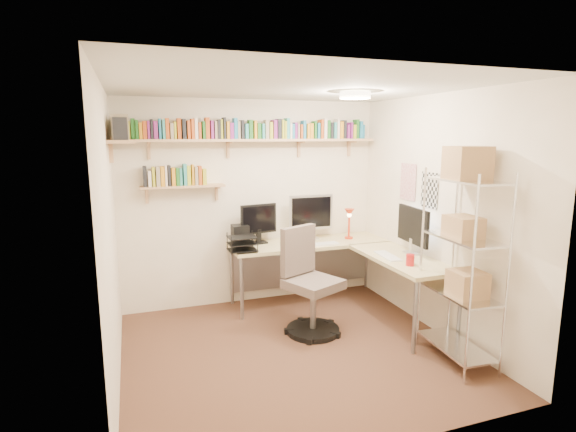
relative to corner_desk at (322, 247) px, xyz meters
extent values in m
plane|color=#4D3021|center=(-0.70, -0.93, -0.77)|extent=(3.20, 3.20, 0.00)
cube|color=beige|center=(-0.70, 0.57, 0.48)|extent=(3.20, 0.04, 2.50)
cube|color=beige|center=(-2.30, -0.93, 0.48)|extent=(0.04, 3.00, 2.50)
cube|color=beige|center=(0.90, -0.93, 0.48)|extent=(0.04, 3.00, 2.50)
cube|color=beige|center=(-0.70, -2.43, 0.48)|extent=(3.20, 0.04, 2.50)
cube|color=silver|center=(-0.70, -0.93, 1.73)|extent=(3.20, 3.00, 0.04)
cube|color=white|center=(0.89, -0.38, 0.78)|extent=(0.01, 0.30, 0.42)
cube|color=silver|center=(0.89, -0.78, 0.73)|extent=(0.01, 0.28, 0.38)
cylinder|color=#FFEAC6|center=(0.00, -0.73, 1.69)|extent=(0.30, 0.30, 0.06)
cube|color=tan|center=(-0.70, 0.45, 1.25)|extent=(3.05, 0.25, 0.03)
cube|color=tan|center=(-2.17, 0.02, 1.25)|extent=(0.25, 1.00, 0.03)
cube|color=tan|center=(-1.55, 0.47, 0.73)|extent=(0.95, 0.20, 0.02)
cube|color=tan|center=(-1.90, 0.51, 1.18)|extent=(0.03, 0.20, 0.20)
cube|color=tan|center=(-1.00, 0.51, 1.18)|extent=(0.03, 0.20, 0.20)
cube|color=tan|center=(-0.10, 0.51, 1.18)|extent=(0.03, 0.20, 0.20)
cube|color=tan|center=(0.60, 0.51, 1.18)|extent=(0.03, 0.20, 0.20)
cube|color=#216322|center=(-2.17, 0.45, 1.39)|extent=(0.02, 0.13, 0.24)
cube|color=gray|center=(-2.14, 0.45, 1.39)|extent=(0.03, 0.13, 0.24)
cube|color=#AFB121|center=(-2.10, 0.45, 1.36)|extent=(0.02, 0.13, 0.19)
cube|color=#216322|center=(-2.05, 0.45, 1.38)|extent=(0.04, 0.12, 0.22)
cube|color=#216322|center=(-2.02, 0.45, 1.37)|extent=(0.03, 0.15, 0.21)
cube|color=orange|center=(-1.98, 0.45, 1.36)|extent=(0.03, 0.13, 0.18)
cube|color=#B54918|center=(-1.94, 0.45, 1.36)|extent=(0.04, 0.14, 0.19)
cube|color=#7E2175|center=(-1.90, 0.45, 1.37)|extent=(0.02, 0.15, 0.20)
cube|color=black|center=(-1.86, 0.45, 1.38)|extent=(0.03, 0.11, 0.21)
cube|color=#7E2175|center=(-1.82, 0.45, 1.37)|extent=(0.04, 0.11, 0.20)
cube|color=teal|center=(-1.78, 0.45, 1.38)|extent=(0.02, 0.12, 0.22)
cube|color=teal|center=(-1.74, 0.45, 1.37)|extent=(0.03, 0.12, 0.21)
cube|color=#B54918|center=(-1.70, 0.45, 1.38)|extent=(0.04, 0.12, 0.23)
cube|color=gray|center=(-1.65, 0.45, 1.36)|extent=(0.04, 0.11, 0.18)
cube|color=#AFB121|center=(-1.61, 0.45, 1.36)|extent=(0.02, 0.11, 0.19)
cube|color=#B54918|center=(-1.57, 0.45, 1.38)|extent=(0.04, 0.11, 0.23)
cube|color=black|center=(-1.52, 0.45, 1.38)|extent=(0.04, 0.15, 0.22)
cube|color=#B54918|center=(-1.47, 0.45, 1.37)|extent=(0.03, 0.15, 0.20)
cube|color=#B54918|center=(-1.42, 0.45, 1.38)|extent=(0.03, 0.13, 0.22)
cube|color=silver|center=(-1.38, 0.45, 1.38)|extent=(0.03, 0.13, 0.23)
cube|color=#B54918|center=(-1.34, 0.45, 1.36)|extent=(0.03, 0.12, 0.18)
cube|color=#216322|center=(-1.30, 0.45, 1.37)|extent=(0.03, 0.15, 0.20)
cube|color=#B54918|center=(-1.26, 0.45, 1.39)|extent=(0.04, 0.12, 0.24)
cube|color=#7E2175|center=(-1.20, 0.45, 1.37)|extent=(0.03, 0.12, 0.21)
cube|color=gray|center=(-1.16, 0.45, 1.37)|extent=(0.03, 0.11, 0.20)
cube|color=black|center=(-1.13, 0.45, 1.37)|extent=(0.03, 0.14, 0.21)
cube|color=#AFB121|center=(-1.09, 0.45, 1.38)|extent=(0.02, 0.11, 0.22)
cube|color=black|center=(-1.06, 0.45, 1.39)|extent=(0.03, 0.14, 0.24)
cube|color=orange|center=(-1.02, 0.45, 1.37)|extent=(0.03, 0.12, 0.20)
cube|color=#7E2175|center=(-0.98, 0.45, 1.36)|extent=(0.04, 0.12, 0.18)
cube|color=teal|center=(-0.93, 0.45, 1.39)|extent=(0.04, 0.12, 0.24)
cube|color=gray|center=(-0.89, 0.45, 1.37)|extent=(0.03, 0.11, 0.20)
cube|color=black|center=(-0.85, 0.45, 1.38)|extent=(0.03, 0.14, 0.22)
cube|color=teal|center=(-0.80, 0.45, 1.35)|extent=(0.04, 0.14, 0.17)
cube|color=#216322|center=(-0.75, 0.45, 1.38)|extent=(0.04, 0.12, 0.22)
cube|color=orange|center=(-0.70, 0.45, 1.37)|extent=(0.03, 0.14, 0.21)
cube|color=#216322|center=(-0.65, 0.45, 1.36)|extent=(0.04, 0.12, 0.18)
cube|color=teal|center=(-0.60, 0.45, 1.36)|extent=(0.03, 0.13, 0.18)
cube|color=gray|center=(-0.55, 0.45, 1.38)|extent=(0.04, 0.11, 0.22)
cube|color=#AFB121|center=(-0.50, 0.45, 1.37)|extent=(0.04, 0.13, 0.20)
cube|color=#7E2175|center=(-0.46, 0.45, 1.38)|extent=(0.04, 0.14, 0.22)
cube|color=black|center=(-0.40, 0.45, 1.38)|extent=(0.04, 0.14, 0.23)
cube|color=#AFB121|center=(-0.36, 0.45, 1.38)|extent=(0.03, 0.12, 0.22)
cube|color=#AFB121|center=(-0.33, 0.45, 1.37)|extent=(0.02, 0.14, 0.21)
cube|color=teal|center=(-0.29, 0.45, 1.39)|extent=(0.04, 0.13, 0.24)
cube|color=silver|center=(-0.26, 0.45, 1.36)|extent=(0.02, 0.15, 0.18)
cube|color=teal|center=(-0.22, 0.45, 1.36)|extent=(0.03, 0.11, 0.18)
cube|color=#7E2175|center=(-0.19, 0.45, 1.36)|extent=(0.03, 0.11, 0.19)
cube|color=gray|center=(-0.16, 0.45, 1.36)|extent=(0.02, 0.13, 0.18)
cube|color=#B54918|center=(-0.12, 0.45, 1.35)|extent=(0.02, 0.14, 0.17)
cube|color=teal|center=(-0.08, 0.45, 1.38)|extent=(0.03, 0.11, 0.22)
cube|color=orange|center=(-0.03, 0.45, 1.36)|extent=(0.03, 0.14, 0.18)
cube|color=orange|center=(0.01, 0.45, 1.36)|extent=(0.04, 0.11, 0.19)
cube|color=#216322|center=(0.06, 0.45, 1.37)|extent=(0.03, 0.12, 0.21)
cube|color=teal|center=(0.10, 0.45, 1.36)|extent=(0.03, 0.13, 0.19)
cube|color=#B54918|center=(0.15, 0.45, 1.38)|extent=(0.03, 0.13, 0.23)
cube|color=silver|center=(0.20, 0.45, 1.39)|extent=(0.04, 0.13, 0.25)
cube|color=#216322|center=(0.24, 0.45, 1.38)|extent=(0.04, 0.12, 0.23)
cube|color=black|center=(0.28, 0.45, 1.37)|extent=(0.03, 0.14, 0.20)
cube|color=teal|center=(0.33, 0.45, 1.37)|extent=(0.04, 0.13, 0.20)
cube|color=silver|center=(0.37, 0.45, 1.39)|extent=(0.03, 0.11, 0.24)
cube|color=orange|center=(0.41, 0.45, 1.37)|extent=(0.04, 0.14, 0.21)
cube|color=black|center=(0.46, 0.45, 1.38)|extent=(0.04, 0.13, 0.23)
cube|color=#7E2175|center=(0.51, 0.45, 1.35)|extent=(0.04, 0.13, 0.17)
cube|color=#7E2175|center=(0.56, 0.45, 1.37)|extent=(0.03, 0.13, 0.20)
cube|color=#AFB121|center=(0.60, 0.45, 1.35)|extent=(0.04, 0.13, 0.17)
cube|color=#216322|center=(0.64, 0.45, 1.39)|extent=(0.04, 0.12, 0.24)
cube|color=teal|center=(0.69, 0.45, 1.38)|extent=(0.04, 0.14, 0.22)
cube|color=teal|center=(0.73, 0.45, 1.35)|extent=(0.02, 0.12, 0.17)
cube|color=black|center=(-2.17, -0.42, 1.37)|extent=(0.12, 0.02, 0.20)
cube|color=gray|center=(-2.17, -0.38, 1.38)|extent=(0.15, 0.04, 0.23)
cube|color=orange|center=(-2.17, -0.34, 1.35)|extent=(0.13, 0.02, 0.17)
cube|color=#216322|center=(-2.17, -0.29, 1.38)|extent=(0.11, 0.03, 0.23)
cube|color=orange|center=(-2.17, -0.26, 1.35)|extent=(0.13, 0.03, 0.17)
cube|color=silver|center=(-2.17, -0.21, 1.36)|extent=(0.13, 0.04, 0.18)
cube|color=#7E2175|center=(-2.17, -0.16, 1.36)|extent=(0.12, 0.04, 0.19)
cube|color=orange|center=(-2.17, -0.11, 1.38)|extent=(0.15, 0.04, 0.22)
cube|color=#B54918|center=(-2.17, -0.07, 1.37)|extent=(0.14, 0.03, 0.20)
cube|color=teal|center=(-2.17, -0.04, 1.36)|extent=(0.15, 0.03, 0.19)
cube|color=#216322|center=(-2.17, 0.01, 1.39)|extent=(0.13, 0.04, 0.24)
cube|color=orange|center=(-2.17, 0.05, 1.37)|extent=(0.11, 0.04, 0.21)
cube|color=#216322|center=(-2.17, 0.10, 1.38)|extent=(0.14, 0.04, 0.23)
cube|color=silver|center=(-2.17, 0.16, 1.39)|extent=(0.12, 0.04, 0.24)
cube|color=#B54918|center=(-2.17, 0.21, 1.35)|extent=(0.12, 0.04, 0.17)
cube|color=gray|center=(-2.17, 0.25, 1.37)|extent=(0.15, 0.03, 0.20)
cube|color=#B54918|center=(-2.17, 0.28, 1.37)|extent=(0.12, 0.02, 0.21)
cube|color=#AFB121|center=(-2.17, 0.32, 1.38)|extent=(0.11, 0.04, 0.22)
cube|color=silver|center=(-2.17, 0.37, 1.38)|extent=(0.12, 0.03, 0.22)
cube|color=gray|center=(-2.17, 0.41, 1.38)|extent=(0.11, 0.03, 0.22)
cube|color=black|center=(-1.96, 0.47, 0.86)|extent=(0.04, 0.13, 0.23)
cube|color=silver|center=(-1.91, 0.47, 0.83)|extent=(0.03, 0.14, 0.18)
cube|color=#AFB121|center=(-1.87, 0.47, 0.85)|extent=(0.03, 0.14, 0.22)
cube|color=gray|center=(-1.82, 0.47, 0.85)|extent=(0.04, 0.14, 0.22)
cube|color=orange|center=(-1.77, 0.47, 0.85)|extent=(0.04, 0.15, 0.22)
cube|color=silver|center=(-1.73, 0.47, 0.86)|extent=(0.02, 0.12, 0.24)
cube|color=black|center=(-1.70, 0.47, 0.86)|extent=(0.03, 0.13, 0.23)
cube|color=orange|center=(-1.65, 0.47, 0.85)|extent=(0.04, 0.15, 0.20)
cube|color=#216322|center=(-1.61, 0.47, 0.84)|extent=(0.04, 0.14, 0.20)
cube|color=teal|center=(-1.57, 0.47, 0.84)|extent=(0.03, 0.11, 0.20)
cube|color=teal|center=(-1.52, 0.47, 0.87)|extent=(0.04, 0.14, 0.24)
cube|color=#AFB121|center=(-1.48, 0.47, 0.86)|extent=(0.04, 0.12, 0.22)
cube|color=orange|center=(-1.44, 0.47, 0.86)|extent=(0.02, 0.12, 0.23)
cube|color=gray|center=(-1.40, 0.47, 0.85)|extent=(0.04, 0.12, 0.21)
cube|color=#B54918|center=(-1.35, 0.47, 0.85)|extent=(0.04, 0.13, 0.22)
cube|color=#AFB121|center=(-1.31, 0.47, 0.84)|extent=(0.04, 0.14, 0.18)
cube|color=beige|center=(-0.05, 0.25, -0.01)|extent=(2.00, 0.63, 0.04)
cube|color=beige|center=(0.63, -0.72, -0.01)|extent=(0.63, 1.37, 0.04)
cylinder|color=gray|center=(-0.99, -0.01, -0.40)|extent=(0.04, 0.04, 0.74)
cylinder|color=gray|center=(-0.99, 0.52, -0.40)|extent=(0.04, 0.04, 0.74)
cylinder|color=gray|center=(0.90, 0.52, -0.40)|extent=(0.04, 0.04, 0.74)
cylinder|color=gray|center=(0.37, -1.35, -0.40)|extent=(0.04, 0.04, 0.74)
cylinder|color=gray|center=(0.90, -1.35, -0.40)|extent=(0.04, 0.04, 0.74)
cube|color=gray|center=(-0.05, 0.53, -0.35)|extent=(1.89, 0.02, 0.58)
cube|color=silver|center=(0.00, 0.38, 0.36)|extent=(0.58, 0.03, 0.44)
cube|color=black|center=(0.00, 0.36, 0.36)|extent=(0.52, 0.00, 0.38)
cube|color=black|center=(-0.68, 0.38, 0.32)|extent=(0.46, 0.03, 0.36)
cube|color=black|center=(0.78, -0.67, 0.34)|extent=(0.03, 0.61, 0.40)
cube|color=white|center=(0.76, -0.67, 0.34)|extent=(0.00, 0.55, 0.34)
cube|color=white|center=(0.00, 0.06, 0.02)|extent=(0.44, 0.14, 0.02)
cube|color=white|center=(0.48, -0.67, 0.02)|extent=(0.14, 0.42, 0.02)
cylinder|color=red|center=(0.48, 0.25, 0.02)|extent=(0.11, 0.11, 0.02)
cylinder|color=red|center=(0.48, 0.25, 0.18)|extent=(0.03, 0.03, 0.29)
cone|color=red|center=(0.48, 0.25, 0.35)|extent=(0.13, 0.13, 0.09)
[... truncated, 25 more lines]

